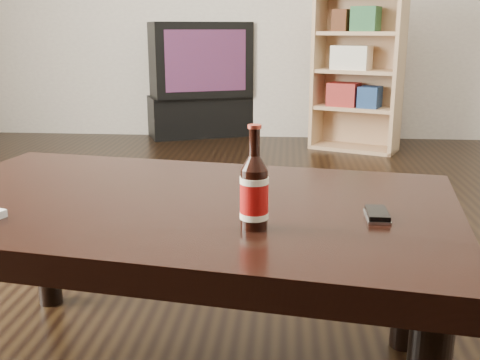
# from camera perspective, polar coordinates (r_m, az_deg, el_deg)

# --- Properties ---
(floor) EXTENTS (5.00, 6.00, 0.01)m
(floor) POSITION_cam_1_polar(r_m,az_deg,el_deg) (2.11, -2.27, -10.98)
(floor) COLOR black
(floor) RESTS_ON ground
(tv_stand) EXTENTS (0.98, 0.75, 0.35)m
(tv_stand) POSITION_cam_1_polar(r_m,az_deg,el_deg) (5.04, -4.13, 6.59)
(tv_stand) COLOR black
(tv_stand) RESTS_ON floor
(tv) EXTENTS (0.97, 0.80, 0.62)m
(tv) POSITION_cam_1_polar(r_m,az_deg,el_deg) (4.99, -4.23, 12.14)
(tv) COLOR black
(tv) RESTS_ON tv_stand
(bookshelf) EXTENTS (0.72, 0.53, 1.21)m
(bookshelf) POSITION_cam_1_polar(r_m,az_deg,el_deg) (4.46, 11.85, 11.10)
(bookshelf) COLOR tan
(bookshelf) RESTS_ON floor
(coffee_table) EXTENTS (1.47, 0.99, 0.51)m
(coffee_table) POSITION_cam_1_polar(r_m,az_deg,el_deg) (1.44, -6.27, -4.49)
(coffee_table) COLOR black
(coffee_table) RESTS_ON floor
(beer_bottle) EXTENTS (0.08, 0.08, 0.22)m
(beer_bottle) POSITION_cam_1_polar(r_m,az_deg,el_deg) (1.18, 1.45, -1.29)
(beer_bottle) COLOR black
(beer_bottle) RESTS_ON coffee_table
(phone) EXTENTS (0.05, 0.10, 0.02)m
(phone) POSITION_cam_1_polar(r_m,az_deg,el_deg) (1.30, 13.76, -3.42)
(phone) COLOR #A6A6A8
(phone) RESTS_ON coffee_table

